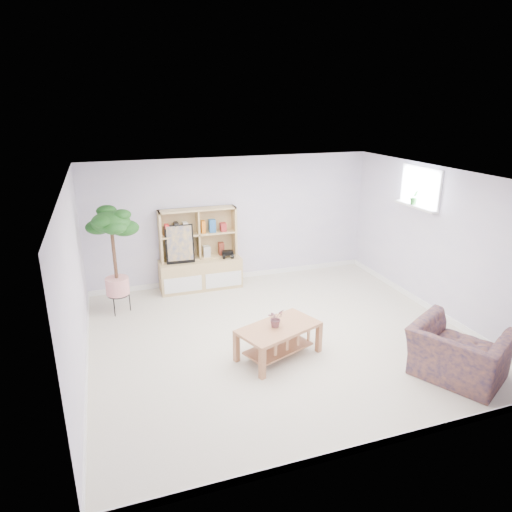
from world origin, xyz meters
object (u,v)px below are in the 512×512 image
object	(u,v)px
armchair	(459,350)
floor_tree	(115,262)
coffee_table	(278,341)
storage_unit	(200,250)

from	to	relation	value
armchair	floor_tree	bearing A→B (deg)	20.74
coffee_table	floor_tree	size ratio (longest dim) A/B	0.62
storage_unit	armchair	distance (m)	4.67
coffee_table	floor_tree	xyz separation A→B (m)	(-2.01, 2.16, 0.67)
coffee_table	floor_tree	world-z (taller)	floor_tree
storage_unit	coffee_table	distance (m)	2.85
storage_unit	floor_tree	distance (m)	1.63
storage_unit	coffee_table	bearing A→B (deg)	-79.85
storage_unit	armchair	bearing A→B (deg)	-58.25
storage_unit	floor_tree	size ratio (longest dim) A/B	0.84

